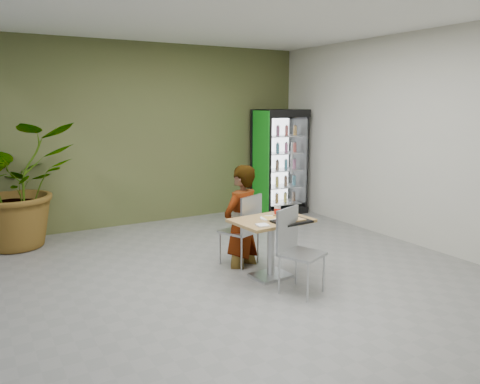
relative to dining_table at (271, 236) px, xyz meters
name	(u,v)px	position (x,y,z in m)	size (l,w,h in m)	color
ground	(253,283)	(-0.29, -0.06, -0.53)	(7.00, 7.00, 0.00)	slate
room_envelope	(254,152)	(-0.29, -0.06, 1.07)	(6.00, 7.00, 3.20)	beige
dining_table	(271,236)	(0.00, 0.00, 0.00)	(0.97, 0.72, 0.75)	#A17B45
chair_far	(245,224)	(-0.06, 0.54, 0.03)	(0.56, 0.56, 0.97)	#ABADB0
chair_near	(295,243)	(-0.01, -0.50, 0.04)	(0.56, 0.57, 0.98)	#ABADB0
seated_woman	(241,227)	(-0.10, 0.58, 0.00)	(0.61, 0.40, 1.66)	black
pizza_plate	(270,217)	(0.00, 0.03, 0.23)	(0.34, 0.27, 0.03)	white
soda_cup	(277,211)	(0.14, 0.08, 0.29)	(0.09, 0.09, 0.15)	white
napkin_stack	(263,225)	(-0.27, -0.22, 0.22)	(0.13, 0.13, 0.02)	white
cafeteria_tray	(292,221)	(0.12, -0.26, 0.23)	(0.43, 0.31, 0.02)	black
beverage_fridge	(280,161)	(2.16, 2.92, 0.48)	(1.00, 0.81, 2.03)	black
potted_plant	(16,185)	(-2.59, 3.02, 0.41)	(1.70, 1.47, 1.89)	#2D5E25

